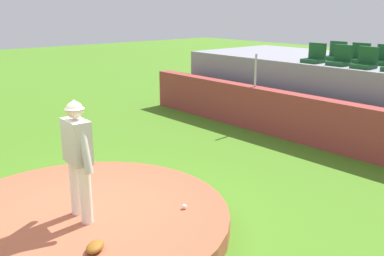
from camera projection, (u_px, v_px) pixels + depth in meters
The scene contains 14 objects.
ground_plane at pixel (83, 230), 6.40m from camera, with size 60.00×60.00×0.00m, color #467A1D.
pitchers_mound at pixel (82, 221), 6.37m from camera, with size 4.36×4.36×0.27m, color #AA5539.
pitcher at pixel (78, 151), 5.91m from camera, with size 0.82×0.28×1.73m.
baseball at pixel (184, 207), 6.44m from camera, with size 0.07×0.07×0.07m, color white.
fielding_glove at pixel (95, 247), 5.33m from camera, with size 0.30×0.20×0.11m, color brown.
brick_barrier at pixel (321, 123), 10.10m from camera, with size 12.09×0.40×1.15m, color #9A3A36.
fence_post_left at pixel (256, 70), 11.33m from camera, with size 0.06×0.06×0.87m, color silver.
bleacher_platform at pixel (375, 95), 11.61m from camera, with size 10.87×3.75×1.79m, color gray.
stadium_chair_0 at pixel (315, 57), 11.25m from camera, with size 0.48×0.44×0.50m.
stadium_chair_1 at pixel (341, 59), 10.72m from camera, with size 0.48×0.44×0.50m.
stadium_chair_2 at pixel (365, 61), 10.21m from camera, with size 0.48×0.44×0.50m.
stadium_chair_4 at pixel (336, 54), 11.81m from camera, with size 0.48×0.44×0.50m.
stadium_chair_5 at pixel (358, 56), 11.29m from camera, with size 0.48×0.44×0.50m.
stadium_chair_6 at pixel (384, 59), 10.80m from camera, with size 0.48×0.44×0.50m.
Camera 1 is at (5.42, -2.53, 3.18)m, focal length 40.37 mm.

